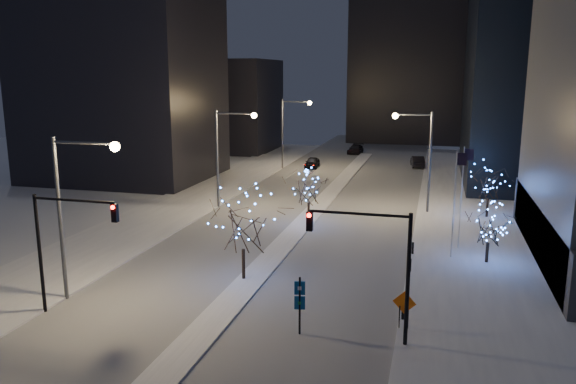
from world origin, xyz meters
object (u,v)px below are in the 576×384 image
(holiday_tree_median_far, at_px, (309,188))
(holiday_tree_plaza_far, at_px, (489,183))
(traffic_signal_west, at_px, (62,235))
(construction_sign, at_px, (404,306))
(car_near, at_px, (312,162))
(holiday_tree_median_near, at_px, (243,221))
(car_mid, at_px, (417,161))
(street_lamp_east, at_px, (421,148))
(traffic_signal_east, at_px, (377,255))
(car_far, at_px, (355,149))
(holiday_tree_plaza_near, at_px, (489,225))
(wayfinding_sign, at_px, (300,300))
(street_lamp_w_mid, at_px, (227,145))
(street_lamp_w_far, at_px, (289,124))
(street_lamp_w_near, at_px, (74,197))

(holiday_tree_median_far, xyz_separation_m, holiday_tree_plaza_far, (16.05, 6.43, 0.07))
(traffic_signal_west, bearing_deg, construction_sign, 8.64)
(car_near, relative_size, holiday_tree_median_far, 0.92)
(holiday_tree_median_near, height_order, construction_sign, holiday_tree_median_near)
(car_mid, bearing_deg, street_lamp_east, 84.23)
(street_lamp_east, xyz_separation_m, traffic_signal_east, (-1.14, -29.00, -1.69))
(car_far, height_order, construction_sign, construction_sign)
(holiday_tree_plaza_near, bearing_deg, wayfinding_sign, -125.97)
(street_lamp_w_mid, xyz_separation_m, street_lamp_w_far, (0.00, 25.00, 0.00))
(holiday_tree_plaza_near, bearing_deg, holiday_tree_median_far, 153.40)
(traffic_signal_west, height_order, car_near, traffic_signal_west)
(street_lamp_w_mid, relative_size, holiday_tree_plaza_near, 2.31)
(holiday_tree_plaza_near, xyz_separation_m, wayfinding_sign, (-10.49, -14.45, -0.95))
(street_lamp_w_far, distance_m, street_lamp_east, 29.08)
(holiday_tree_median_far, bearing_deg, holiday_tree_plaza_near, -26.60)
(street_lamp_w_mid, relative_size, street_lamp_w_far, 1.00)
(holiday_tree_median_near, distance_m, construction_sign, 12.16)
(street_lamp_east, bearing_deg, street_lamp_w_far, 130.85)
(street_lamp_w_near, bearing_deg, holiday_tree_plaza_near, 28.84)
(street_lamp_w_near, height_order, holiday_tree_median_far, street_lamp_w_near)
(street_lamp_w_far, distance_m, car_near, 6.73)
(holiday_tree_median_far, bearing_deg, street_lamp_east, 36.31)
(car_near, bearing_deg, holiday_tree_median_near, -85.95)
(traffic_signal_west, relative_size, car_mid, 1.42)
(holiday_tree_plaza_near, distance_m, holiday_tree_plaza_far, 13.99)
(car_far, relative_size, holiday_tree_median_near, 0.83)
(street_lamp_w_mid, bearing_deg, street_lamp_east, 8.96)
(street_lamp_w_near, distance_m, car_mid, 59.75)
(street_lamp_east, distance_m, traffic_signal_west, 35.30)
(street_lamp_w_near, height_order, car_far, street_lamp_w_near)
(holiday_tree_median_far, bearing_deg, car_near, 101.83)
(holiday_tree_median_near, height_order, holiday_tree_median_far, holiday_tree_median_near)
(traffic_signal_east, relative_size, car_near, 1.53)
(car_near, bearing_deg, street_lamp_w_near, -95.96)
(traffic_signal_east, bearing_deg, street_lamp_w_near, 176.79)
(street_lamp_east, height_order, wayfinding_sign, street_lamp_east)
(holiday_tree_median_near, bearing_deg, street_lamp_w_near, -145.70)
(car_near, height_order, construction_sign, construction_sign)
(holiday_tree_plaza_far, bearing_deg, wayfinding_sign, -112.13)
(street_lamp_w_far, xyz_separation_m, traffic_signal_west, (0.50, -52.00, -1.74))
(holiday_tree_plaza_far, bearing_deg, street_lamp_east, 174.60)
(street_lamp_w_near, relative_size, wayfinding_sign, 3.12)
(street_lamp_east, bearing_deg, holiday_tree_median_far, -143.69)
(traffic_signal_west, height_order, construction_sign, traffic_signal_west)
(traffic_signal_east, bearing_deg, wayfinding_sign, 179.94)
(street_lamp_w_mid, height_order, car_near, street_lamp_w_mid)
(car_far, height_order, holiday_tree_plaza_near, holiday_tree_plaza_near)
(holiday_tree_plaza_far, distance_m, construction_sign, 27.35)
(holiday_tree_median_near, xyz_separation_m, wayfinding_sign, (5.50, -6.76, -2.13))
(holiday_tree_median_near, bearing_deg, construction_sign, -24.45)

